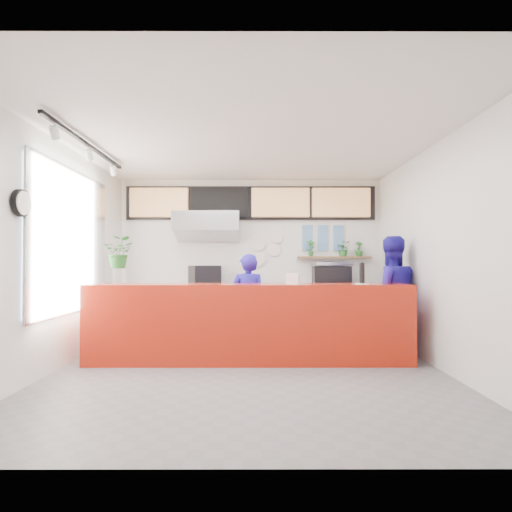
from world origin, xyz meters
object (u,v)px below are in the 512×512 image
(service_counter, at_px, (249,323))
(staff_center, at_px, (248,303))
(panini_oven, at_px, (204,278))
(staff_right, at_px, (391,295))
(pepper_mill, at_px, (362,273))
(espresso_machine, at_px, (331,278))

(service_counter, xyz_separation_m, staff_center, (-0.03, 0.61, 0.22))
(panini_oven, distance_m, staff_right, 3.31)
(staff_right, bearing_deg, pepper_mill, 44.33)
(staff_center, bearing_deg, panini_oven, -58.57)
(panini_oven, xyz_separation_m, espresso_machine, (2.36, 0.00, -0.01))
(espresso_machine, bearing_deg, service_counter, -128.00)
(panini_oven, relative_size, staff_right, 0.27)
(espresso_machine, distance_m, staff_center, 1.97)
(service_counter, bearing_deg, pepper_mill, -3.60)
(panini_oven, height_order, pepper_mill, pepper_mill)
(service_counter, xyz_separation_m, espresso_machine, (1.51, 1.80, 0.57))
(pepper_mill, bearing_deg, espresso_machine, 91.96)
(service_counter, xyz_separation_m, staff_right, (2.17, 0.49, 0.35))
(staff_center, height_order, staff_right, staff_right)
(staff_center, bearing_deg, service_counter, 89.15)
(staff_right, bearing_deg, service_counter, 12.58)
(espresso_machine, bearing_deg, staff_center, -140.18)
(espresso_machine, relative_size, pepper_mill, 2.35)
(panini_oven, bearing_deg, staff_right, -46.80)
(panini_oven, distance_m, pepper_mill, 3.08)
(service_counter, bearing_deg, staff_right, 12.71)
(pepper_mill, bearing_deg, staff_center, 156.17)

